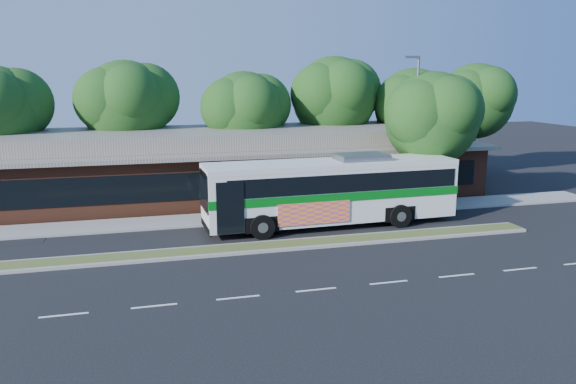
# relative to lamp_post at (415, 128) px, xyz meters

# --- Properties ---
(ground) EXTENTS (120.00, 120.00, 0.00)m
(ground) POSITION_rel_lamp_post_xyz_m (-9.56, -6.00, -4.90)
(ground) COLOR black
(ground) RESTS_ON ground
(median_strip) EXTENTS (26.00, 1.10, 0.15)m
(median_strip) POSITION_rel_lamp_post_xyz_m (-9.56, -5.40, -4.83)
(median_strip) COLOR #435825
(median_strip) RESTS_ON ground
(sidewalk) EXTENTS (44.00, 2.60, 0.12)m
(sidewalk) POSITION_rel_lamp_post_xyz_m (-9.56, 0.40, -4.84)
(sidewalk) COLOR gray
(sidewalk) RESTS_ON ground
(plaza_building) EXTENTS (33.20, 11.20, 4.45)m
(plaza_building) POSITION_rel_lamp_post_xyz_m (-9.56, 6.99, -2.77)
(plaza_building) COLOR brown
(plaza_building) RESTS_ON ground
(lamp_post) EXTENTS (0.93, 0.18, 9.07)m
(lamp_post) POSITION_rel_lamp_post_xyz_m (0.00, 0.00, 0.00)
(lamp_post) COLOR slate
(lamp_post) RESTS_ON ground
(tree_bg_a) EXTENTS (6.47, 5.80, 8.63)m
(tree_bg_a) POSITION_rel_lamp_post_xyz_m (-24.15, 9.14, 0.97)
(tree_bg_a) COLOR black
(tree_bg_a) RESTS_ON ground
(tree_bg_b) EXTENTS (6.69, 6.00, 9.00)m
(tree_bg_b) POSITION_rel_lamp_post_xyz_m (-16.13, 10.14, 1.24)
(tree_bg_b) COLOR black
(tree_bg_b) RESTS_ON ground
(tree_bg_c) EXTENTS (6.24, 5.60, 8.26)m
(tree_bg_c) POSITION_rel_lamp_post_xyz_m (-8.16, 9.13, 0.69)
(tree_bg_c) COLOR black
(tree_bg_c) RESTS_ON ground
(tree_bg_d) EXTENTS (6.91, 6.20, 9.37)m
(tree_bg_d) POSITION_rel_lamp_post_xyz_m (-1.12, 10.15, 1.52)
(tree_bg_d) COLOR black
(tree_bg_d) RESTS_ON ground
(tree_bg_e) EXTENTS (6.47, 5.80, 8.50)m
(tree_bg_e) POSITION_rel_lamp_post_xyz_m (4.85, 9.14, 0.84)
(tree_bg_e) COLOR black
(tree_bg_e) RESTS_ON ground
(tree_bg_f) EXTENTS (6.69, 6.00, 8.92)m
(tree_bg_f) POSITION_rel_lamp_post_xyz_m (10.87, 10.14, 1.16)
(tree_bg_f) COLOR black
(tree_bg_f) RESTS_ON ground
(transit_bus) EXTENTS (13.78, 3.55, 3.84)m
(transit_bus) POSITION_rel_lamp_post_xyz_m (-5.92, -2.31, -2.77)
(transit_bus) COLOR silver
(transit_bus) RESTS_ON ground
(sidewalk_tree) EXTENTS (6.24, 5.60, 8.23)m
(sidewalk_tree) POSITION_rel_lamp_post_xyz_m (1.58, 0.33, 0.66)
(sidewalk_tree) COLOR black
(sidewalk_tree) RESTS_ON ground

